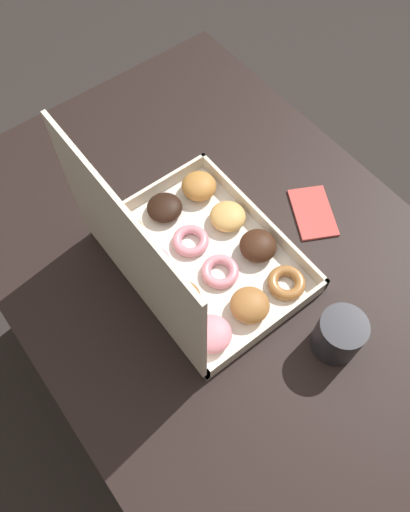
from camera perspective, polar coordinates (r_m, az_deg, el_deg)
ground_plane at (r=1.72m, az=0.88°, el=-12.39°), size 8.00×8.00×0.00m
dining_table at (r=1.11m, az=1.34°, el=-2.74°), size 1.14×0.81×0.76m
donut_box at (r=0.95m, az=-1.57°, el=0.10°), size 0.40×0.30×0.35m
coffee_mug at (r=0.93m, az=15.07°, el=-8.68°), size 0.09×0.09×0.09m
paper_napkin at (r=1.09m, az=12.23°, el=4.89°), size 0.15×0.13×0.01m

